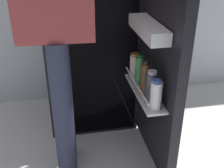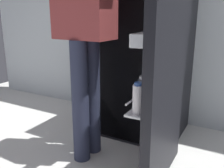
% 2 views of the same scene
% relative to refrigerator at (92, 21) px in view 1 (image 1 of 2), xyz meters
% --- Properties ---
extents(ground_plane, '(5.09, 5.09, 0.00)m').
position_rel_refrigerator_xyz_m(ground_plane, '(-0.03, -0.50, -0.81)').
color(ground_plane, silver).
extents(refrigerator, '(0.71, 1.25, 1.62)m').
position_rel_refrigerator_xyz_m(refrigerator, '(0.00, 0.00, 0.00)').
color(refrigerator, black).
rests_on(refrigerator, ground_plane).
extents(person, '(0.54, 0.74, 1.75)m').
position_rel_refrigerator_xyz_m(person, '(-0.25, -0.54, 0.24)').
color(person, '#2D334C').
rests_on(person, ground_plane).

